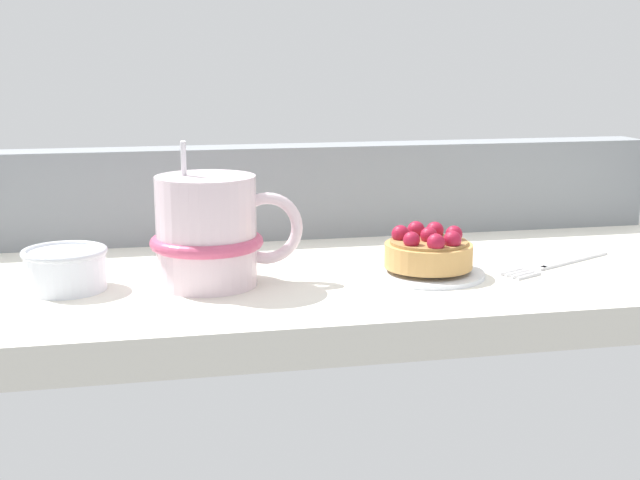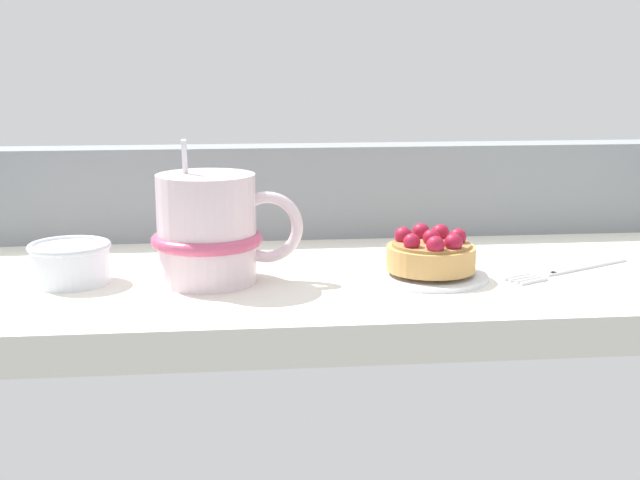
# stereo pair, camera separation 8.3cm
# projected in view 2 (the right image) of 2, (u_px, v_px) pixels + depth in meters

# --- Properties ---
(ground_plane) EXTENTS (0.86, 0.38, 0.03)m
(ground_plane) POSITION_uv_depth(u_px,v_px,m) (343.00, 284.00, 0.89)
(ground_plane) COLOR silver
(window_rail_back) EXTENTS (0.84, 0.05, 0.11)m
(window_rail_back) POSITION_uv_depth(u_px,v_px,m) (325.00, 190.00, 1.03)
(window_rail_back) COLOR gray
(window_rail_back) RESTS_ON ground_plane
(dessert_plate) EXTENTS (0.11, 0.11, 0.01)m
(dessert_plate) POSITION_uv_depth(u_px,v_px,m) (430.00, 274.00, 0.84)
(dessert_plate) COLOR silver
(dessert_plate) RESTS_ON ground_plane
(raspberry_tart) EXTENTS (0.09, 0.09, 0.04)m
(raspberry_tart) POSITION_uv_depth(u_px,v_px,m) (431.00, 253.00, 0.84)
(raspberry_tart) COLOR tan
(raspberry_tart) RESTS_ON dessert_plate
(coffee_mug) EXTENTS (0.14, 0.11, 0.14)m
(coffee_mug) POSITION_uv_depth(u_px,v_px,m) (210.00, 230.00, 0.82)
(coffee_mug) COLOR silver
(coffee_mug) RESTS_ON ground_plane
(dessert_fork) EXTENTS (0.15, 0.09, 0.01)m
(dessert_fork) POSITION_uv_depth(u_px,v_px,m) (569.00, 269.00, 0.87)
(dessert_fork) COLOR silver
(dessert_fork) RESTS_ON ground_plane
(sugar_bowl) EXTENTS (0.08, 0.08, 0.04)m
(sugar_bowl) POSITION_uv_depth(u_px,v_px,m) (70.00, 262.00, 0.82)
(sugar_bowl) COLOR silver
(sugar_bowl) RESTS_ON ground_plane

